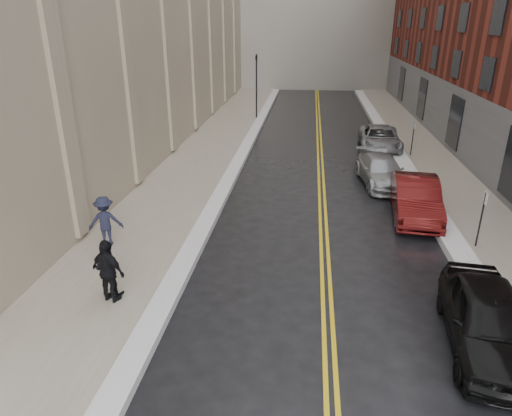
% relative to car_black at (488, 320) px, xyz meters
% --- Properties ---
extents(ground, '(160.00, 160.00, 0.00)m').
position_rel_car_black_xyz_m(ground, '(-6.37, -2.50, -0.81)').
color(ground, black).
rests_on(ground, ground).
extents(sidewalk_left, '(4.00, 64.00, 0.15)m').
position_rel_car_black_xyz_m(sidewalk_left, '(-10.87, 13.50, -0.73)').
color(sidewalk_left, gray).
rests_on(sidewalk_left, ground).
extents(sidewalk_right, '(3.00, 64.00, 0.15)m').
position_rel_car_black_xyz_m(sidewalk_right, '(2.63, 13.50, -0.73)').
color(sidewalk_right, gray).
rests_on(sidewalk_right, ground).
extents(lane_stripe_a, '(0.12, 64.00, 0.01)m').
position_rel_car_black_xyz_m(lane_stripe_a, '(-3.99, 13.50, -0.80)').
color(lane_stripe_a, gold).
rests_on(lane_stripe_a, ground).
extents(lane_stripe_b, '(0.12, 64.00, 0.01)m').
position_rel_car_black_xyz_m(lane_stripe_b, '(-3.75, 13.50, -0.80)').
color(lane_stripe_b, gold).
rests_on(lane_stripe_b, ground).
extents(snow_ridge_left, '(0.70, 60.80, 0.26)m').
position_rel_car_black_xyz_m(snow_ridge_left, '(-8.57, 13.50, -0.68)').
color(snow_ridge_left, silver).
rests_on(snow_ridge_left, ground).
extents(snow_ridge_right, '(0.85, 60.80, 0.30)m').
position_rel_car_black_xyz_m(snow_ridge_right, '(0.78, 13.50, -0.66)').
color(snow_ridge_right, silver).
rests_on(snow_ridge_right, ground).
extents(traffic_signal, '(0.18, 0.15, 5.20)m').
position_rel_car_black_xyz_m(traffic_signal, '(-8.97, 27.50, 2.28)').
color(traffic_signal, black).
rests_on(traffic_signal, ground).
extents(parking_sign_near, '(0.06, 0.35, 2.23)m').
position_rel_car_black_xyz_m(parking_sign_near, '(1.53, 5.50, 0.55)').
color(parking_sign_near, black).
rests_on(parking_sign_near, ground).
extents(parking_sign_far, '(0.06, 0.35, 2.23)m').
position_rel_car_black_xyz_m(parking_sign_far, '(1.53, 17.50, 0.55)').
color(parking_sign_far, black).
rests_on(parking_sign_far, ground).
extents(car_black, '(2.42, 4.92, 1.62)m').
position_rel_car_black_xyz_m(car_black, '(0.00, 0.00, 0.00)').
color(car_black, black).
rests_on(car_black, ground).
extents(car_maroon, '(2.18, 5.13, 1.65)m').
position_rel_car_black_xyz_m(car_maroon, '(-0.07, 8.39, 0.01)').
color(car_maroon, '#4F0E0E').
rests_on(car_maroon, ground).
extents(car_silver_near, '(2.50, 4.98, 1.39)m').
position_rel_car_black_xyz_m(car_silver_near, '(-0.92, 12.42, -0.11)').
color(car_silver_near, '#989B9F').
rests_on(car_silver_near, ground).
extents(car_silver_far, '(2.70, 5.44, 1.48)m').
position_rel_car_black_xyz_m(car_silver_far, '(-0.13, 19.03, -0.07)').
color(car_silver_far, gray).
rests_on(car_silver_far, ground).
extents(pedestrian_a, '(0.85, 0.67, 1.70)m').
position_rel_car_black_xyz_m(pedestrian_a, '(-10.27, 1.02, 0.19)').
color(pedestrian_a, black).
rests_on(pedestrian_a, sidewalk_left).
extents(pedestrian_b, '(1.35, 1.03, 1.85)m').
position_rel_car_black_xyz_m(pedestrian_b, '(-11.67, 4.09, 0.27)').
color(pedestrian_b, '#1B1D31').
rests_on(pedestrian_b, sidewalk_left).
extents(pedestrian_c, '(1.22, 0.84, 1.93)m').
position_rel_car_black_xyz_m(pedestrian_c, '(-10.08, 0.69, 0.31)').
color(pedestrian_c, black).
rests_on(pedestrian_c, sidewalk_left).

